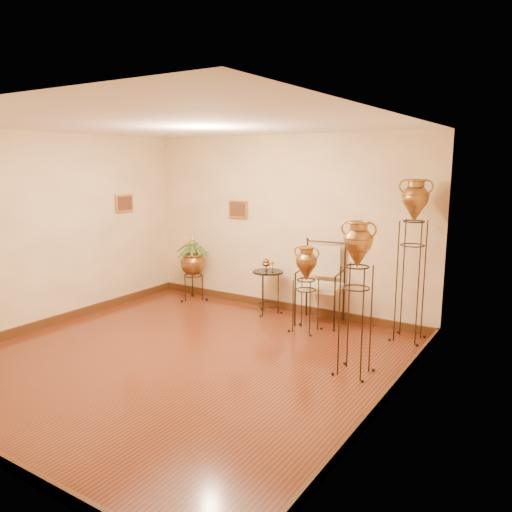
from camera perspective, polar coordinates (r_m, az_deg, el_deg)
The scene contains 8 objects.
ground at distance 6.34m, azimuth -8.43°, elevation -11.45°, with size 5.00×5.00×0.00m, color maroon.
room_shell at distance 5.92m, azimuth -8.88°, elevation 4.31°, with size 5.02×5.02×2.81m.
amphora_tall at distance 6.90m, azimuth 17.37°, elevation -0.33°, with size 0.52×0.52×2.19m.
amphora_mid at distance 5.67m, azimuth 11.36°, elevation -4.68°, with size 0.43×0.43×1.77m.
amphora_short at distance 7.08m, azimuth 5.73°, elevation -3.73°, with size 0.49×0.49×1.25m.
planter_urn at distance 8.71m, azimuth -7.24°, elevation -0.49°, with size 0.69×0.69×1.25m.
armchair at distance 7.44m, azimuth 7.35°, elevation -3.14°, with size 0.77×0.73×1.22m.
side_table at distance 7.92m, azimuth 1.36°, elevation -4.05°, with size 0.59×0.59×0.88m.
Camera 1 is at (3.90, -4.40, 2.38)m, focal length 35.00 mm.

